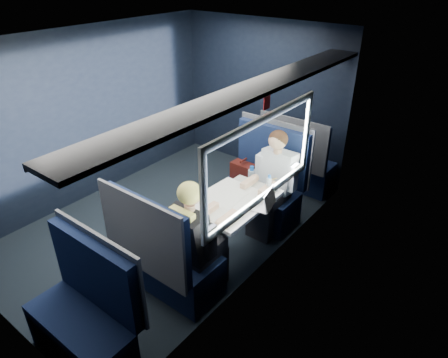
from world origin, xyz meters
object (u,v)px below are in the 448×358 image
Objects in this scene: bottle_small at (269,184)px; cup at (275,188)px; seat_bay_far at (166,259)px; man at (273,178)px; seat_row_front at (297,163)px; seat_row_back at (87,317)px; woman at (195,234)px; laptop at (265,203)px; table at (234,206)px; seat_bay_near at (262,187)px.

cup is at bearing 28.47° from bottle_small.
seat_bay_far is 0.95× the size of man.
seat_row_front and seat_row_back have the same top height.
seat_bay_far reaches higher than seat_row_front.
seat_row_front is at bearing 105.07° from bottle_small.
man reaches higher than seat_bay_far.
woman is 0.84m from laptop.
seat_bay_far is at bearing -146.18° from woman.
woman reaches higher than laptop.
bottle_small is (0.13, -0.31, 0.11)m from man.
seat_row_front is (0.00, 2.67, -0.00)m from seat_bay_far.
seat_row_back is 13.64× the size of cup.
bottle_small is at bearing -74.93° from seat_row_front.
bottle_small is (0.38, -1.41, 0.42)m from seat_row_front.
seat_row_back is (-0.18, -1.80, -0.25)m from table.
woman is (0.26, -1.58, 0.31)m from seat_bay_near.
seat_bay_near reaches higher than table.
man is at bearing 124.29° from cup.
table is 0.93m from seat_bay_far.
seat_row_front is at bearing 95.80° from table.
man is at bearing 84.28° from seat_row_back.
woman is at bearing -109.45° from laptop.
seat_row_back is at bearing -99.87° from bottle_small.
woman is at bearing 33.82° from seat_bay_far.
man is 0.34m from cup.
bottle_small is (0.39, -0.49, 0.41)m from seat_bay_near.
bottle_small is (0.38, 1.26, 0.41)m from seat_bay_far.
seat_bay_near and seat_bay_far have the same top height.
man reaches higher than bottle_small.
table is 1.82m from seat_row_front.
seat_bay_near is at bearing 102.51° from table.
seat_row_back is at bearing -102.93° from woman.
bottle_small is at bearing 62.93° from table.
seat_bay_far reaches higher than seat_row_back.
cup reaches higher than table.
cup is at bearing -55.71° from man.
seat_bay_far is at bearing -118.95° from laptop.
cup is (0.44, -1.38, 0.37)m from seat_row_front.
seat_row_front is at bearing 107.09° from laptop.
seat_row_back is 5.76× the size of bottle_small.
seat_bay_near reaches higher than laptop.
seat_row_back is (0.00, -3.59, 0.00)m from seat_row_front.
seat_bay_near is at bearing 128.72° from bottle_small.
table is at bearing -121.64° from cup.
seat_bay_near is 1.03m from laptop.
seat_row_front is at bearing 90.00° from seat_bay_far.
cup is at bearing -45.17° from seat_bay_near.
woman is (0.25, 0.17, 0.31)m from seat_bay_far.
seat_row_front is 2.54m from woman.
man reaches higher than seat_row_back.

